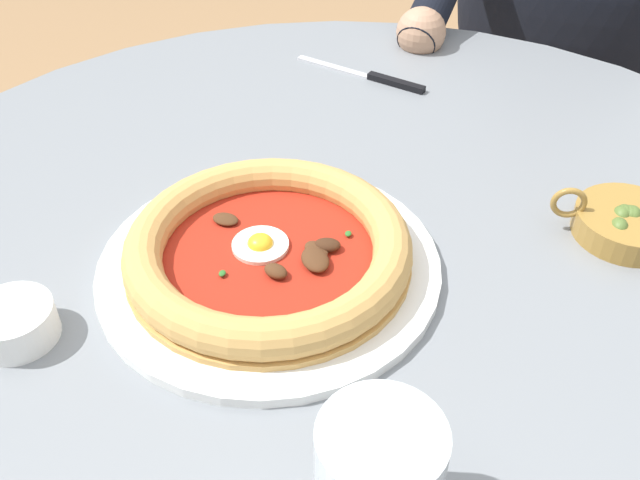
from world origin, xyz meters
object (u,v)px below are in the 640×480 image
Objects in this scene: steak_knife at (378,78)px; diner_person at (539,107)px; olive_pan at (626,222)px; cafe_chair_diner at (562,69)px; pizza_on_plate at (269,253)px; ramekin_capers at (14,322)px; dining_table at (349,343)px.

steak_knife is 0.50m from diner_person.
olive_pan is at bearing 0.41° from diner_person.
steak_knife is 0.21× the size of cafe_chair_diner.
diner_person is at bearing -19.91° from cafe_chair_diner.
pizza_on_plate reaches higher than ramekin_capers.
dining_table is 3.49× the size of pizza_on_plate.
olive_pan reaches higher than pizza_on_plate.
olive_pan is (-0.08, 0.25, 0.14)m from dining_table.
diner_person is at bearing 160.92° from dining_table.
steak_knife is at bearing -135.19° from olive_pan.
diner_person is at bearing -179.59° from olive_pan.
ramekin_capers is at bearing -28.82° from cafe_chair_diner.
diner_person is 1.34× the size of cafe_chair_diner.
ramekin_capers is 0.55m from olive_pan.
cafe_chair_diner is at bearing 151.18° from ramekin_capers.
dining_table is at bearing -19.21° from cafe_chair_diner.
ramekin_capers is at bearing -58.97° from dining_table.
steak_knife is at bearing -36.04° from diner_person.
dining_table is 0.89m from cafe_chair_diner.
diner_person is at bearing 157.01° from pizza_on_plate.
dining_table is 5.99× the size of steak_knife.
pizza_on_plate is at bearing -22.99° from diner_person.
ramekin_capers is 0.53× the size of olive_pan.
ramekin_capers is (0.50, -0.23, 0.01)m from steak_knife.
diner_person reaches higher than ramekin_capers.
pizza_on_plate is at bearing 122.55° from ramekin_capers.
dining_table is 0.37m from steak_knife.
pizza_on_plate is at bearing -7.73° from steak_knife.
diner_person reaches higher than cafe_chair_diner.
dining_table is at bearing 3.12° from steak_knife.
steak_knife is 0.16× the size of diner_person.
steak_knife is at bearing -176.88° from dining_table.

